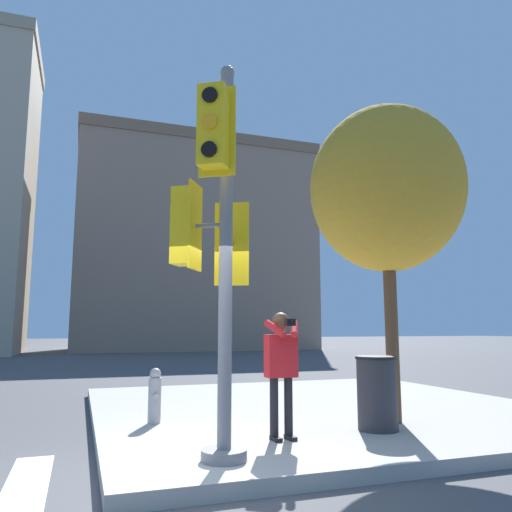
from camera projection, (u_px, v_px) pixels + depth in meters
ground_plane at (155, 493)px, 4.83m from camera, size 160.00×160.00×0.00m
sidewalk_corner at (318, 409)px, 9.26m from camera, size 8.00×8.00×0.17m
traffic_signal_pole at (216, 233)px, 5.71m from camera, size 1.03×1.23×4.52m
person_photographer at (281, 362)px, 6.50m from camera, size 0.50×0.53×1.61m
street_tree at (386, 190)px, 8.01m from camera, size 2.44×2.44×4.97m
fire_hydrant at (155, 396)px, 7.50m from camera, size 0.19×0.25×0.81m
trash_bin at (377, 393)px, 7.00m from camera, size 0.58×0.58×1.01m
building_right at (195, 246)px, 38.95m from camera, size 17.85×8.38×15.93m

